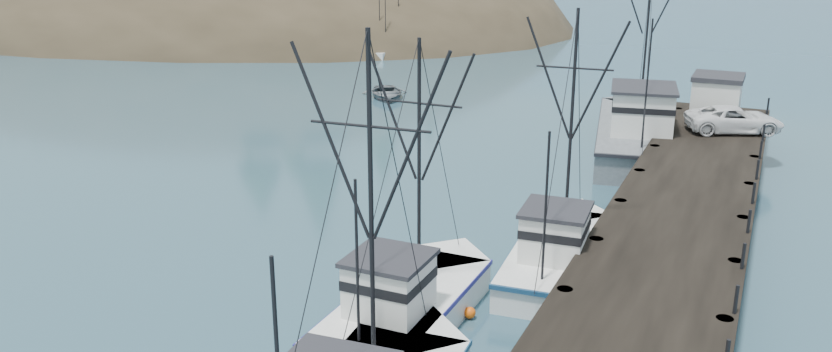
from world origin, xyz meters
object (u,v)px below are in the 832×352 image
Objects in this scene: pier_shed at (716,96)px; pickup_truck at (734,119)px; pier at (680,215)px; motorboat at (387,98)px; trawler_far at (560,252)px; work_vessel at (639,132)px; trawler_mid at (408,304)px.

pickup_truck is (1.34, -3.07, -0.65)m from pier_shed.
pier is 8.26× the size of motorboat.
trawler_far is 34.91m from motorboat.
pickup_truck is 28.39m from motorboat.
trawler_far is 19.97m from work_vessel.
trawler_far is (3.81, 6.93, 0.00)m from trawler_mid.
work_vessel reaches higher than trawler_mid.
pier is 7.94× the size of pickup_truck.
pier is 16.35m from work_vessel.
pickup_truck is at bearing -66.44° from pier_shed.
trawler_far reaches higher than pickup_truck.
trawler_far is 0.65× the size of work_vessel.
trawler_far reaches higher than pier_shed.
pier is at bearing -89.47° from pier_shed.
pier_shed is (4.20, 2.25, 2.19)m from work_vessel.
pickup_truck is (5.53, -0.82, 1.54)m from work_vessel.
pickup_truck is 1.04× the size of motorboat.
pier is 2.55× the size of work_vessel.
pier_shed is at bearing 74.89° from trawler_mid.
work_vessel is 3.11× the size of pickup_truck.
trawler_far reaches higher than pier.
pier_shed reaches higher than pier.
trawler_mid is 38.67m from motorboat.
pier is at bearing 54.19° from trawler_mid.
trawler_mid is 2.00× the size of motorboat.
motorboat is (-17.82, 34.31, -0.82)m from trawler_mid.
pier_shed is at bearing 79.64° from trawler_far.
motorboat is at bearing 128.29° from trawler_far.
pier_shed is (7.87, 29.14, 2.60)m from trawler_mid.
pier_shed is at bearing 90.53° from pier.
pier_shed is 0.58× the size of pickup_truck.
pier is 13.77m from trawler_mid.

